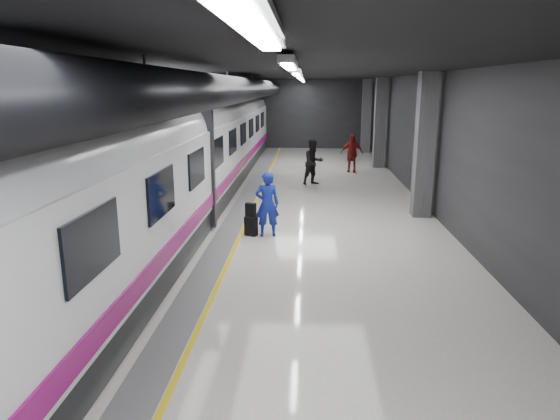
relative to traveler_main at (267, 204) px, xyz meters
name	(u,v)px	position (x,y,z in m)	size (l,w,h in m)	color
ground	(275,231)	(0.19, 0.50, -0.91)	(40.00, 40.00, 0.00)	silver
platform_hall	(267,105)	(-0.09, 1.46, 2.63)	(10.02, 40.02, 4.51)	black
train	(161,159)	(-3.05, 0.50, 1.16)	(3.05, 38.00, 4.05)	black
traveler_main	(267,204)	(0.00, 0.00, 0.00)	(0.66, 0.44, 1.82)	#1834BA
suitcase_main	(251,226)	(-0.46, 0.02, -0.64)	(0.33, 0.21, 0.54)	black
shoulder_bag	(251,210)	(-0.47, 0.04, -0.18)	(0.28, 0.15, 0.38)	black
traveler_far_a	(313,162)	(1.35, 7.58, 0.04)	(0.92, 0.72, 1.90)	black
traveler_far_b	(352,153)	(3.25, 10.95, 0.01)	(1.07, 0.45, 1.83)	maroon
suitcase_far	(351,156)	(3.55, 14.70, -0.65)	(0.36, 0.23, 0.53)	black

